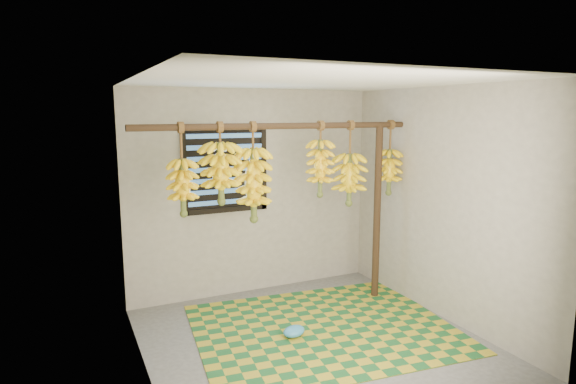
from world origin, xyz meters
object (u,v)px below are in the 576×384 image
woven_mat (324,328)px  banana_bunch_b (221,173)px  banana_bunch_a (183,187)px  plastic_bag (294,331)px  banana_bunch_e (349,179)px  banana_bunch_d (320,168)px  support_post (377,213)px  banana_bunch_f (389,172)px  banana_bunch_c (254,185)px

woven_mat → banana_bunch_b: banana_bunch_b is taller
banana_bunch_a → banana_bunch_b: same height
woven_mat → banana_bunch_a: 1.97m
plastic_bag → banana_bunch_e: size_ratio=0.26×
woven_mat → banana_bunch_b: size_ratio=3.17×
woven_mat → banana_bunch_d: 1.64m
banana_bunch_d → banana_bunch_e: size_ratio=0.87×
banana_bunch_b → banana_bunch_d: 1.09m
banana_bunch_a → support_post: bearing=0.0°
support_post → banana_bunch_e: size_ratio=2.16×
support_post → woven_mat: (-0.97, -0.50, -0.99)m
banana_bunch_f → plastic_bag: bearing=-159.9°
support_post → plastic_bag: support_post is taller
woven_mat → plastic_bag: (-0.35, -0.04, 0.05)m
banana_bunch_b → banana_bunch_f: bearing=0.0°
support_post → banana_bunch_d: bearing=180.0°
plastic_bag → banana_bunch_b: banana_bunch_b is taller
banana_bunch_a → banana_bunch_d: (1.47, 0.00, 0.11)m
woven_mat → banana_bunch_d: banana_bunch_d is taller
support_post → banana_bunch_b: banana_bunch_b is taller
support_post → banana_bunch_b: size_ratio=2.53×
support_post → banana_bunch_e: bearing=-180.0°
banana_bunch_d → woven_mat: bearing=-113.8°
banana_bunch_a → banana_bunch_e: (1.83, -0.00, -0.03)m
woven_mat → banana_bunch_f: 1.91m
banana_bunch_a → banana_bunch_f: size_ratio=1.04×
banana_bunch_f → banana_bunch_d: bearing=180.0°
plastic_bag → banana_bunch_a: (-0.90, 0.54, 1.39)m
support_post → banana_bunch_f: (0.15, 0.00, 0.47)m
plastic_bag → banana_bunch_b: (-0.53, 0.54, 1.50)m
support_post → banana_bunch_f: banana_bunch_f is taller
woven_mat → plastic_bag: plastic_bag is taller
banana_bunch_b → banana_bunch_e: (1.46, -0.00, -0.15)m
banana_bunch_f → banana_bunch_b: bearing=180.0°
banana_bunch_c → banana_bunch_e: (1.13, -0.00, -0.01)m
banana_bunch_d → support_post: bearing=0.0°
banana_bunch_e → banana_bunch_b: bearing=180.0°
banana_bunch_d → banana_bunch_f: same height
support_post → banana_bunch_c: banana_bunch_c is taller
plastic_bag → banana_bunch_e: 1.73m
woven_mat → banana_bunch_c: bearing=137.1°
support_post → banana_bunch_d: 0.93m
support_post → banana_bunch_b: (-1.85, 0.00, 0.56)m
plastic_bag → banana_bunch_f: (1.47, 0.54, 1.41)m
plastic_bag → banana_bunch_b: 1.68m
banana_bunch_a → banana_bunch_e: size_ratio=0.95×
woven_mat → banana_bunch_f: banana_bunch_f is taller
banana_bunch_a → banana_bunch_c: 0.71m
banana_bunch_a → banana_bunch_f: bearing=0.0°
banana_bunch_a → banana_bunch_d: same height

